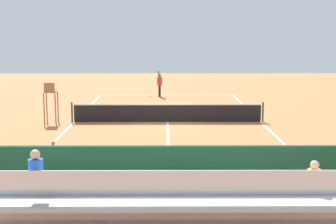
% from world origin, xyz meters
% --- Properties ---
extents(ground_plane, '(60.00, 60.00, 0.00)m').
position_xyz_m(ground_plane, '(0.00, 0.00, 0.00)').
color(ground_plane, '#D17542').
extents(court_line_markings, '(10.10, 22.20, 0.01)m').
position_xyz_m(court_line_markings, '(0.00, -0.04, 0.00)').
color(court_line_markings, white).
rests_on(court_line_markings, ground).
extents(tennis_net, '(10.30, 0.10, 1.07)m').
position_xyz_m(tennis_net, '(0.00, 0.00, 0.50)').
color(tennis_net, black).
rests_on(tennis_net, ground).
extents(backdrop_wall, '(18.00, 0.16, 2.00)m').
position_xyz_m(backdrop_wall, '(0.00, 14.00, 1.00)').
color(backdrop_wall, '#1E4C2D').
rests_on(backdrop_wall, ground).
extents(bleacher_stand, '(9.06, 2.40, 2.48)m').
position_xyz_m(bleacher_stand, '(-0.05, 15.34, 0.91)').
color(bleacher_stand, '#B2B2B7').
rests_on(bleacher_stand, ground).
extents(umpire_chair, '(0.67, 0.67, 2.14)m').
position_xyz_m(umpire_chair, '(6.20, 0.08, 1.31)').
color(umpire_chair, olive).
rests_on(umpire_chair, ground).
extents(courtside_bench, '(1.80, 0.40, 0.93)m').
position_xyz_m(courtside_bench, '(-2.15, 13.27, 0.56)').
color(courtside_bench, '#234C2D').
rests_on(courtside_bench, ground).
extents(equipment_bag, '(0.90, 0.36, 0.36)m').
position_xyz_m(equipment_bag, '(-0.17, 13.40, 0.18)').
color(equipment_bag, black).
rests_on(equipment_bag, ground).
extents(tennis_player, '(0.41, 0.55, 1.93)m').
position_xyz_m(tennis_player, '(0.54, -10.25, 1.02)').
color(tennis_player, black).
rests_on(tennis_player, ground).
extents(tennis_racket, '(0.53, 0.50, 0.03)m').
position_xyz_m(tennis_racket, '(1.38, -10.58, 0.01)').
color(tennis_racket, black).
rests_on(tennis_racket, ground).
extents(tennis_ball_near, '(0.07, 0.07, 0.07)m').
position_xyz_m(tennis_ball_near, '(-0.70, -8.60, 0.03)').
color(tennis_ball_near, '#CCDB33').
rests_on(tennis_ball_near, ground).
extents(line_judge, '(0.39, 0.54, 1.93)m').
position_xyz_m(line_judge, '(3.18, 13.33, 1.02)').
color(line_judge, '#232328').
rests_on(line_judge, ground).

